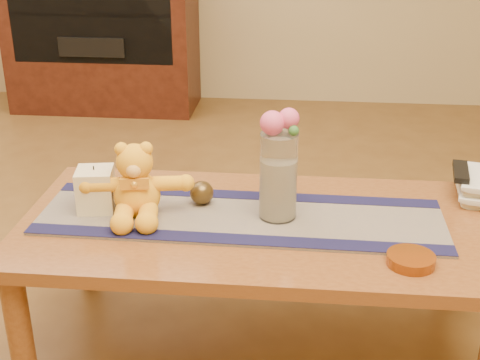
# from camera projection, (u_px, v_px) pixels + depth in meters

# --- Properties ---
(floor) EXTENTS (5.50, 5.50, 0.00)m
(floor) POSITION_uv_depth(u_px,v_px,m) (255.00, 344.00, 2.11)
(floor) COLOR brown
(floor) RESTS_ON ground
(coffee_table_top) EXTENTS (1.40, 0.70, 0.04)m
(coffee_table_top) POSITION_uv_depth(u_px,v_px,m) (257.00, 227.00, 1.94)
(coffee_table_top) COLOR brown
(coffee_table_top) RESTS_ON floor
(table_leg_fl) EXTENTS (0.07, 0.07, 0.41)m
(table_leg_fl) POSITION_uv_depth(u_px,v_px,m) (20.00, 336.00, 1.82)
(table_leg_fl) COLOR brown
(table_leg_fl) RESTS_ON floor
(table_leg_bl) EXTENTS (0.07, 0.07, 0.41)m
(table_leg_bl) POSITION_uv_depth(u_px,v_px,m) (85.00, 236.00, 2.35)
(table_leg_bl) COLOR brown
(table_leg_bl) RESTS_ON floor
(table_leg_br) EXTENTS (0.07, 0.07, 0.41)m
(table_leg_br) POSITION_uv_depth(u_px,v_px,m) (448.00, 254.00, 2.24)
(table_leg_br) COLOR brown
(table_leg_br) RESTS_ON floor
(persian_runner) EXTENTS (1.20, 0.36, 0.01)m
(persian_runner) POSITION_uv_depth(u_px,v_px,m) (241.00, 217.00, 1.94)
(persian_runner) COLOR #1D163F
(persian_runner) RESTS_ON coffee_table_top
(runner_border_near) EXTENTS (1.20, 0.07, 0.00)m
(runner_border_near) POSITION_uv_depth(u_px,v_px,m) (235.00, 239.00, 1.81)
(runner_border_near) COLOR #131237
(runner_border_near) RESTS_ON persian_runner
(runner_border_far) EXTENTS (1.20, 0.07, 0.00)m
(runner_border_far) POSITION_uv_depth(u_px,v_px,m) (246.00, 195.00, 2.07)
(runner_border_far) COLOR #131237
(runner_border_far) RESTS_ON persian_runner
(teddy_bear) EXTENTS (0.35, 0.31, 0.21)m
(teddy_bear) POSITION_uv_depth(u_px,v_px,m) (136.00, 180.00, 1.92)
(teddy_bear) COLOR #F5A91F
(teddy_bear) RESTS_ON persian_runner
(pillar_candle) EXTENTS (0.12, 0.12, 0.13)m
(pillar_candle) POSITION_uv_depth(u_px,v_px,m) (96.00, 189.00, 1.96)
(pillar_candle) COLOR beige
(pillar_candle) RESTS_ON persian_runner
(candle_wick) EXTENTS (0.00, 0.00, 0.01)m
(candle_wick) POSITION_uv_depth(u_px,v_px,m) (94.00, 168.00, 1.93)
(candle_wick) COLOR black
(candle_wick) RESTS_ON pillar_candle
(glass_vase) EXTENTS (0.11, 0.11, 0.26)m
(glass_vase) POSITION_uv_depth(u_px,v_px,m) (278.00, 176.00, 1.89)
(glass_vase) COLOR silver
(glass_vase) RESTS_ON persian_runner
(potpourri_fill) EXTENTS (0.09, 0.09, 0.18)m
(potpourri_fill) POSITION_uv_depth(u_px,v_px,m) (278.00, 188.00, 1.90)
(potpourri_fill) COLOR beige
(potpourri_fill) RESTS_ON glass_vase
(rose_left) EXTENTS (0.07, 0.07, 0.07)m
(rose_left) POSITION_uv_depth(u_px,v_px,m) (272.00, 123.00, 1.81)
(rose_left) COLOR #D64B7C
(rose_left) RESTS_ON glass_vase
(rose_right) EXTENTS (0.06, 0.06, 0.06)m
(rose_right) POSITION_uv_depth(u_px,v_px,m) (289.00, 118.00, 1.82)
(rose_right) COLOR #D64B7C
(rose_right) RESTS_ON glass_vase
(blue_flower_back) EXTENTS (0.04, 0.04, 0.04)m
(blue_flower_back) POSITION_uv_depth(u_px,v_px,m) (284.00, 121.00, 1.86)
(blue_flower_back) COLOR #445A93
(blue_flower_back) RESTS_ON glass_vase
(blue_flower_side) EXTENTS (0.04, 0.04, 0.04)m
(blue_flower_side) POSITION_uv_depth(u_px,v_px,m) (269.00, 125.00, 1.85)
(blue_flower_side) COLOR #445A93
(blue_flower_side) RESTS_ON glass_vase
(leaf_sprig) EXTENTS (0.03, 0.03, 0.03)m
(leaf_sprig) POSITION_uv_depth(u_px,v_px,m) (294.00, 131.00, 1.81)
(leaf_sprig) COLOR #33662D
(leaf_sprig) RESTS_ON glass_vase
(bronze_ball) EXTENTS (0.08, 0.08, 0.07)m
(bronze_ball) POSITION_uv_depth(u_px,v_px,m) (202.00, 193.00, 2.01)
(bronze_ball) COLOR #463317
(bronze_ball) RESTS_ON persian_runner
(book_bottom) EXTENTS (0.19, 0.24, 0.02)m
(book_bottom) POSITION_uv_depth(u_px,v_px,m) (457.00, 192.00, 2.09)
(book_bottom) COLOR beige
(book_bottom) RESTS_ON coffee_table_top
(book_lower) EXTENTS (0.21, 0.26, 0.02)m
(book_lower) POSITION_uv_depth(u_px,v_px,m) (460.00, 187.00, 2.08)
(book_lower) COLOR beige
(book_lower) RESTS_ON book_bottom
(book_upper) EXTENTS (0.18, 0.23, 0.02)m
(book_upper) POSITION_uv_depth(u_px,v_px,m) (457.00, 180.00, 2.08)
(book_upper) COLOR beige
(book_upper) RESTS_ON book_lower
(book_top) EXTENTS (0.21, 0.25, 0.02)m
(book_top) POSITION_uv_depth(u_px,v_px,m) (461.00, 176.00, 2.07)
(book_top) COLOR beige
(book_top) RESTS_ON book_upper
(tv_remote) EXTENTS (0.07, 0.17, 0.02)m
(tv_remote) POSITION_uv_depth(u_px,v_px,m) (461.00, 172.00, 2.05)
(tv_remote) COLOR black
(tv_remote) RESTS_ON book_top
(amber_dish) EXTENTS (0.16, 0.16, 0.03)m
(amber_dish) POSITION_uv_depth(u_px,v_px,m) (411.00, 260.00, 1.70)
(amber_dish) COLOR #BF5914
(amber_dish) RESTS_ON coffee_table_top
(media_cabinet) EXTENTS (1.20, 0.50, 1.10)m
(media_cabinet) POSITION_uv_depth(u_px,v_px,m) (102.00, 25.00, 4.26)
(media_cabinet) COLOR black
(media_cabinet) RESTS_ON floor
(cabinet_cavity) EXTENTS (1.02, 0.03, 0.61)m
(cabinet_cavity) POSITION_uv_depth(u_px,v_px,m) (90.00, 14.00, 4.00)
(cabinet_cavity) COLOR black
(cabinet_cavity) RESTS_ON media_cabinet
(cabinet_shelf) EXTENTS (1.02, 0.20, 0.02)m
(cabinet_shelf) POSITION_uv_depth(u_px,v_px,m) (94.00, 12.00, 4.08)
(cabinet_shelf) COLOR black
(cabinet_shelf) RESTS_ON media_cabinet
(stereo_lower) EXTENTS (0.42, 0.28, 0.12)m
(stereo_lower) POSITION_uv_depth(u_px,v_px,m) (98.00, 43.00, 4.17)
(stereo_lower) COLOR black
(stereo_lower) RESTS_ON media_cabinet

